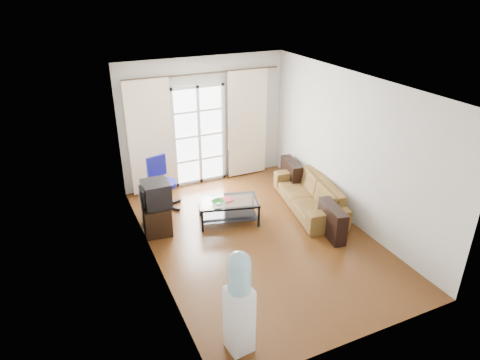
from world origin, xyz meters
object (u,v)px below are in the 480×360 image
at_px(tv_stand, 156,217).
at_px(crt_tv, 155,194).
at_px(task_chair, 164,193).
at_px(coffee_table, 228,208).
at_px(water_cooler, 239,301).
at_px(sofa, 309,195).

bearing_deg(tv_stand, crt_tv, -81.59).
bearing_deg(task_chair, coffee_table, -65.30).
bearing_deg(water_cooler, crt_tv, 88.13).
xyz_separation_m(task_chair, water_cooler, (-0.13, -3.87, 0.44)).
height_order(sofa, tv_stand, sofa).
bearing_deg(task_chair, water_cooler, -108.60).
relative_size(crt_tv, water_cooler, 0.35).
xyz_separation_m(coffee_table, tv_stand, (-1.28, 0.28, -0.03)).
distance_m(coffee_table, tv_stand, 1.31).
relative_size(crt_tv, task_chair, 0.49).
distance_m(tv_stand, task_chair, 0.85).
relative_size(coffee_table, tv_stand, 1.72).
bearing_deg(coffee_table, water_cooler, -110.62).
bearing_deg(tv_stand, sofa, -2.55).
bearing_deg(crt_tv, coffee_table, -10.13).
height_order(tv_stand, crt_tv, crt_tv).
height_order(sofa, water_cooler, water_cooler).
xyz_separation_m(crt_tv, task_chair, (0.35, 0.82, -0.43)).
distance_m(sofa, tv_stand, 2.94).
relative_size(coffee_table, water_cooler, 0.85).
height_order(sofa, crt_tv, crt_tv).
bearing_deg(sofa, coffee_table, -86.27).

